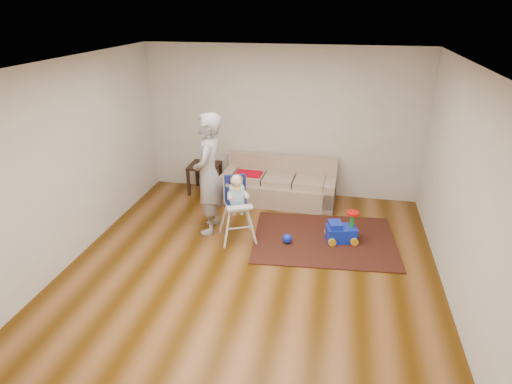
% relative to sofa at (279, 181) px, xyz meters
% --- Properties ---
extents(ground, '(5.50, 5.50, 0.00)m').
position_rel_sofa_xyz_m(ground, '(-0.04, -2.30, -0.39)').
color(ground, '#462804').
rests_on(ground, ground).
extents(room_envelope, '(5.04, 5.52, 2.72)m').
position_rel_sofa_xyz_m(room_envelope, '(-0.04, -1.77, 1.49)').
color(room_envelope, beige).
rests_on(room_envelope, ground).
extents(sofa, '(2.04, 0.89, 0.78)m').
position_rel_sofa_xyz_m(sofa, '(0.00, 0.00, 0.00)').
color(sofa, tan).
rests_on(sofa, ground).
extents(side_table, '(0.55, 0.55, 0.55)m').
position_rel_sofa_xyz_m(side_table, '(-1.45, 0.16, -0.11)').
color(side_table, black).
rests_on(side_table, ground).
extents(area_rug, '(2.26, 1.78, 0.02)m').
position_rel_sofa_xyz_m(area_rug, '(0.90, -1.25, -0.38)').
color(area_rug, black).
rests_on(area_rug, ground).
extents(ride_on_toy, '(0.50, 0.41, 0.48)m').
position_rel_sofa_xyz_m(ride_on_toy, '(1.15, -1.25, -0.13)').
color(ride_on_toy, '#102AC5').
rests_on(ride_on_toy, area_rug).
extents(toy_ball, '(0.14, 0.14, 0.14)m').
position_rel_sofa_xyz_m(toy_ball, '(0.36, -1.49, -0.30)').
color(toy_ball, '#102AC5').
rests_on(toy_ball, area_rug).
extents(high_chair, '(0.64, 0.64, 1.06)m').
position_rel_sofa_xyz_m(high_chair, '(-0.41, -1.47, 0.12)').
color(high_chair, silver).
rests_on(high_chair, ground).
extents(adult, '(0.51, 0.72, 1.89)m').
position_rel_sofa_xyz_m(adult, '(-0.90, -1.28, 0.56)').
color(adult, '#969698').
rests_on(adult, ground).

